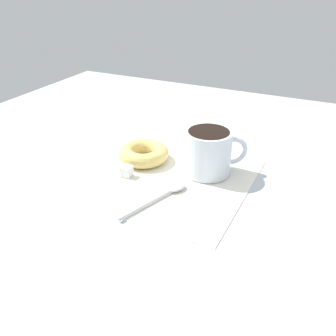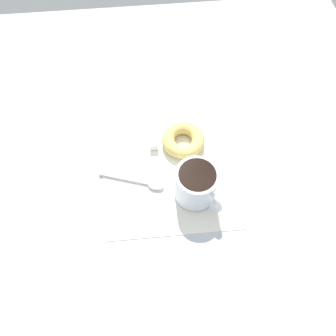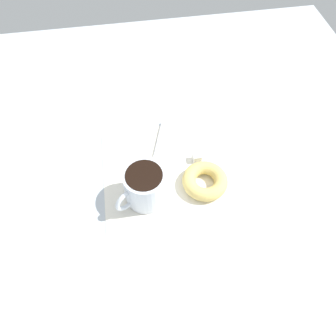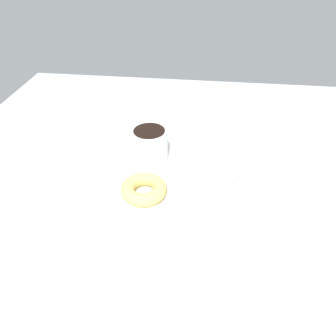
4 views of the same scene
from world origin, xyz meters
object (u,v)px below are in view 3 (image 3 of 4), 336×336
(coffee_cup, at_px, (144,186))
(donut, at_px, (205,181))
(sugar_cube, at_px, (197,157))
(spoon, at_px, (154,155))

(coffee_cup, xyz_separation_m, donut, (0.13, 0.01, -0.03))
(sugar_cube, bearing_deg, spoon, 165.37)
(donut, xyz_separation_m, sugar_cube, (-0.00, 0.07, -0.01))
(coffee_cup, relative_size, sugar_cube, 5.71)
(coffee_cup, height_order, donut, coffee_cup)
(coffee_cup, bearing_deg, spoon, 71.87)
(spoon, bearing_deg, donut, -43.71)
(sugar_cube, bearing_deg, coffee_cup, -148.91)
(coffee_cup, height_order, spoon, coffee_cup)
(donut, distance_m, spoon, 0.14)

